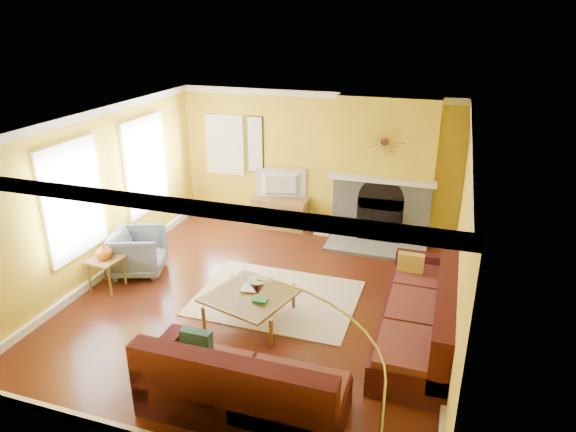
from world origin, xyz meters
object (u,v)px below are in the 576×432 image
(side_table, at_px, (107,273))
(media_console, at_px, (281,213))
(arc_lamp, at_px, (325,387))
(coffee_table, at_px, (250,307))
(armchair, at_px, (138,252))
(sectional_sofa, at_px, (324,312))

(side_table, bearing_deg, media_console, 60.88)
(side_table, bearing_deg, arc_lamp, -29.29)
(coffee_table, distance_m, media_console, 3.40)
(armchair, bearing_deg, sectional_sofa, -124.84)
(armchair, height_order, arc_lamp, arc_lamp)
(media_console, xyz_separation_m, side_table, (-1.78, -3.20, -0.05))
(side_table, relative_size, arc_lamp, 0.26)
(coffee_table, relative_size, side_table, 2.09)
(side_table, xyz_separation_m, arc_lamp, (4.08, -2.29, 0.71))
(sectional_sofa, relative_size, side_table, 7.54)
(media_console, xyz_separation_m, armchair, (-1.60, -2.58, 0.07))
(armchair, distance_m, side_table, 0.65)
(coffee_table, height_order, arc_lamp, arc_lamp)
(media_console, relative_size, armchair, 1.34)
(armchair, relative_size, side_table, 1.59)
(armchair, bearing_deg, side_table, 143.84)
(media_console, bearing_deg, side_table, -119.12)
(sectional_sofa, height_order, armchair, sectional_sofa)
(media_console, bearing_deg, armchair, -121.71)
(coffee_table, xyz_separation_m, armchair, (-2.29, 0.75, 0.16))
(coffee_table, bearing_deg, side_table, 176.89)
(sectional_sofa, distance_m, armchair, 3.52)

